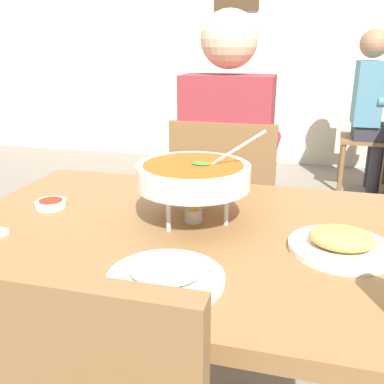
# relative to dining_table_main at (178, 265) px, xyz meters

# --- Properties ---
(cafe_rear_partition) EXTENTS (10.00, 0.10, 3.00)m
(cafe_rear_partition) POSITION_rel_dining_table_main_xyz_m (0.00, 3.59, 0.89)
(cafe_rear_partition) COLOR beige
(cafe_rear_partition) RESTS_ON ground_plane
(dining_table_main) EXTENTS (1.21, 0.86, 0.72)m
(dining_table_main) POSITION_rel_dining_table_main_xyz_m (0.00, 0.00, 0.00)
(dining_table_main) COLOR brown
(dining_table_main) RESTS_ON ground_plane
(chair_diner_main) EXTENTS (0.44, 0.44, 0.90)m
(chair_diner_main) POSITION_rel_dining_table_main_xyz_m (-0.00, 0.71, -0.10)
(chair_diner_main) COLOR brown
(chair_diner_main) RESTS_ON ground_plane
(diner_main) EXTENTS (0.40, 0.45, 1.31)m
(diner_main) POSITION_rel_dining_table_main_xyz_m (0.00, 0.75, 0.13)
(diner_main) COLOR #2D2D38
(diner_main) RESTS_ON ground_plane
(curry_bowl) EXTENTS (0.33, 0.30, 0.26)m
(curry_bowl) POSITION_rel_dining_table_main_xyz_m (0.03, 0.05, 0.24)
(curry_bowl) COLOR silver
(curry_bowl) RESTS_ON dining_table_main
(rice_plate) EXTENTS (0.24, 0.24, 0.06)m
(rice_plate) POSITION_rel_dining_table_main_xyz_m (0.05, -0.27, 0.13)
(rice_plate) COLOR white
(rice_plate) RESTS_ON dining_table_main
(appetizer_plate) EXTENTS (0.24, 0.24, 0.06)m
(appetizer_plate) POSITION_rel_dining_table_main_xyz_m (0.40, -0.03, 0.13)
(appetizer_plate) COLOR white
(appetizer_plate) RESTS_ON dining_table_main
(sauce_dish) EXTENTS (0.09, 0.09, 0.02)m
(sauce_dish) POSITION_rel_dining_table_main_xyz_m (-0.41, 0.05, 0.12)
(sauce_dish) COLOR white
(sauce_dish) RESTS_ON dining_table_main
(chair_bg_right) EXTENTS (0.47, 0.47, 0.90)m
(chair_bg_right) POSITION_rel_dining_table_main_xyz_m (0.93, 2.82, -0.10)
(chair_bg_right) COLOR brown
(chair_bg_right) RESTS_ON ground_plane
(patron_bg_right) EXTENTS (0.45, 0.40, 1.31)m
(patron_bg_right) POSITION_rel_dining_table_main_xyz_m (0.82, 2.78, 0.13)
(patron_bg_right) COLOR #2D2D38
(patron_bg_right) RESTS_ON ground_plane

